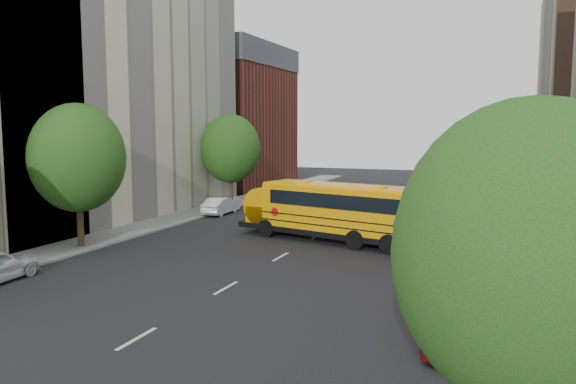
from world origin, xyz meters
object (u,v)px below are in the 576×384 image
Objects in this scene: street_tree_2 at (231,149)px; parked_car_3 at (466,319)px; parked_car_4 at (477,216)px; street_tree_3 at (530,256)px; street_tree_5 at (512,149)px; school_bus at (331,209)px; safari_truck at (449,213)px; street_tree_1 at (78,158)px; street_tree_4 at (514,149)px; parked_car_1 at (221,206)px; parked_car_5 at (485,189)px.

parked_car_3 is at bearing -49.96° from street_tree_2.
parked_car_4 is (-0.69, 21.30, -0.01)m from parked_car_3.
parked_car_3 is (-1.40, 7.48, -3.71)m from street_tree_3.
parked_car_4 is at bearing -97.81° from street_tree_5.
school_bus is 7.92m from safari_truck.
street_tree_2 is 20.58m from parked_car_4.
street_tree_1 reaches higher than parked_car_4.
street_tree_3 is 1.21× the size of safari_truck.
street_tree_4 is (22.00, 0.00, 0.25)m from street_tree_2.
parked_car_1 is 0.92× the size of parked_car_4.
street_tree_4 is at bearing 90.00° from street_tree_3.
parked_car_4 is at bearing -122.97° from street_tree_4.
street_tree_3 is 44.00m from street_tree_5.
parked_car_1 is (-20.60, -4.49, -4.42)m from street_tree_4.
street_tree_2 is 1.51× the size of parked_car_3.
parked_car_4 is (19.91, 14.78, -4.22)m from street_tree_1.
school_bus is 3.12× the size of parked_car_1.
parked_car_5 is at bearing 58.58° from street_tree_1.
street_tree_4 is 24.94m from parked_car_3.
street_tree_2 reaches higher than parked_car_4.
street_tree_1 is 28.43m from street_tree_4.
street_tree_2 reaches higher than safari_truck.
parked_car_5 is at bearing 73.56° from safari_truck.
street_tree_4 is (22.00, 18.00, 0.12)m from street_tree_1.
parked_car_4 is (18.51, 1.27, 0.08)m from parked_car_1.
street_tree_5 is 5.17m from parked_car_5.
school_bus is (12.20, -11.15, -2.92)m from street_tree_2.
street_tree_5 reaches higher than street_tree_3.
street_tree_5 is at bearing 28.61° from street_tree_2.
street_tree_1 is 14.25m from parked_car_1.
parked_car_3 reaches higher than parked_car_1.
street_tree_2 is at bearing 180.00° from street_tree_4.
street_tree_4 reaches higher than parked_car_4.
street_tree_2 is 32.28m from parked_car_3.
safari_truck is (18.34, -6.18, -3.56)m from street_tree_2.
parked_car_1 is 27.74m from parked_car_3.
parked_car_1 is at bearing 126.83° from street_tree_3.
street_tree_3 is at bearing -50.24° from school_bus.
street_tree_3 is 0.88× the size of street_tree_4.
street_tree_5 is 1.47× the size of parked_car_3.
parked_car_1 is (-16.94, 1.69, -0.62)m from safari_truck.
parked_car_5 is at bearing 92.71° from street_tree_3.
parked_car_1 is at bearing 161.91° from safari_truck.
street_tree_5 is at bearing 53.75° from street_tree_1.
street_tree_1 reaches higher than parked_car_3.
street_tree_5 is 1.27× the size of safari_truck.
street_tree_2 is 16.79m from school_bus.
safari_truck is 1.39× the size of parked_car_5.
street_tree_1 is 18.00m from street_tree_2.
parked_car_4 is (1.57, 2.97, -0.53)m from safari_truck.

